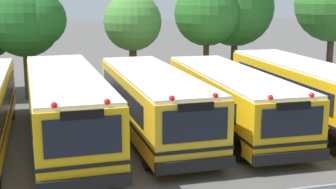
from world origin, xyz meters
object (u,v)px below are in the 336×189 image
object	(u,v)px
school_bus_2	(153,101)
tree_4	(208,12)
tree_3	(132,21)
tree_5	(236,7)
school_bus_3	(231,97)
school_bus_1	(66,105)
tree_6	(335,2)
tree_2	(29,21)
school_bus_4	(306,91)

from	to	relation	value
school_bus_2	tree_4	distance (m)	9.88
tree_3	tree_5	world-z (taller)	tree_5
school_bus_3	tree_4	xyz separation A→B (m)	(1.74, 7.72, 3.14)
school_bus_1	tree_6	size ratio (longest dim) A/B	1.54
tree_4	tree_5	world-z (taller)	tree_5
school_bus_2	tree_3	distance (m)	9.24
tree_3	tree_6	bearing A→B (deg)	-1.47
school_bus_1	tree_2	distance (m)	9.00
school_bus_1	tree_3	distance (m)	10.18
school_bus_1	school_bus_2	size ratio (longest dim) A/B	1.10
school_bus_1	tree_3	size ratio (longest dim) A/B	2.00
tree_2	school_bus_3	bearing A→B (deg)	-46.06
school_bus_1	tree_6	xyz separation A→B (m)	(16.84, 8.57, 3.55)
school_bus_1	tree_4	bearing A→B (deg)	-138.10
school_bus_3	school_bus_4	world-z (taller)	school_bus_4
school_bus_2	tree_5	distance (m)	12.25
tree_4	tree_5	bearing A→B (deg)	31.26
tree_3	tree_6	size ratio (longest dim) A/B	0.77
tree_3	tree_5	xyz separation A→B (m)	(6.42, 0.44, 0.71)
school_bus_1	tree_4	xyz separation A→B (m)	(8.44, 7.98, 3.00)
school_bus_3	tree_4	distance (m)	8.51
school_bus_4	school_bus_1	bearing A→B (deg)	1.25
school_bus_1	tree_3	bearing A→B (deg)	-117.03
school_bus_3	tree_2	xyz separation A→B (m)	(-7.95, 8.25, 2.78)
tree_6	school_bus_4	bearing A→B (deg)	-128.54
tree_2	tree_6	world-z (taller)	tree_6
school_bus_4	tree_2	world-z (taller)	tree_2
tree_2	tree_6	distance (m)	18.11
school_bus_2	tree_6	xyz separation A→B (m)	(13.47, 8.49, 3.61)
school_bus_2	tree_6	bearing A→B (deg)	-148.90
school_bus_2	school_bus_4	bearing A→B (deg)	178.77
tree_2	tree_5	xyz separation A→B (m)	(11.92, 0.82, 0.62)
tree_3	school_bus_2	bearing A→B (deg)	-95.69
tree_2	tree_6	xyz separation A→B (m)	(18.09, 0.05, 0.90)
school_bus_1	school_bus_2	distance (m)	3.37
tree_3	tree_4	distance (m)	4.32
school_bus_2	school_bus_4	size ratio (longest dim) A/B	0.92
tree_6	tree_3	bearing A→B (deg)	178.53
school_bus_1	school_bus_4	distance (m)	10.06
school_bus_4	tree_2	bearing A→B (deg)	-35.87
school_bus_2	tree_4	xyz separation A→B (m)	(5.07, 7.91, 3.07)
school_bus_1	school_bus_4	size ratio (longest dim) A/B	1.01
school_bus_3	tree_5	distance (m)	10.47
school_bus_3	school_bus_2	bearing A→B (deg)	4.48
school_bus_2	tree_4	size ratio (longest dim) A/B	1.63
school_bus_3	tree_2	size ratio (longest dim) A/B	1.80
school_bus_3	tree_3	bearing A→B (deg)	-72.89
school_bus_1	school_bus_3	distance (m)	6.71
school_bus_1	school_bus_4	xyz separation A→B (m)	(10.06, 0.06, -0.02)
school_bus_2	tree_6	distance (m)	16.33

